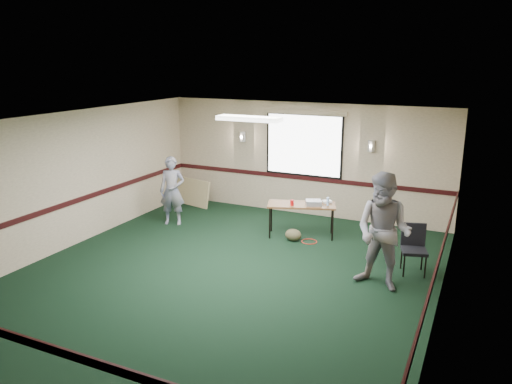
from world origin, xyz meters
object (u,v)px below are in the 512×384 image
at_px(projector, 314,203).
at_px(conference_chair, 414,245).
at_px(person_right, 384,232).
at_px(folding_table, 302,206).
at_px(person_left, 172,191).

xyz_separation_m(projector, conference_chair, (2.18, -0.92, -0.26)).
relative_size(conference_chair, person_right, 0.45).
bearing_deg(folding_table, conference_chair, -39.01).
relative_size(folding_table, person_right, 0.78).
relative_size(person_left, person_right, 0.80).
bearing_deg(conference_chair, projector, 140.87).
distance_m(folding_table, projector, 0.28).
bearing_deg(conference_chair, person_right, -129.71).
bearing_deg(person_left, folding_table, -11.59).
xyz_separation_m(folding_table, conference_chair, (2.43, -0.90, -0.15)).
height_order(folding_table, person_left, person_left).
bearing_deg(person_right, person_left, 177.60).
bearing_deg(projector, person_left, 164.15).
distance_m(folding_table, person_left, 2.98).
bearing_deg(folding_table, projector, -13.39).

